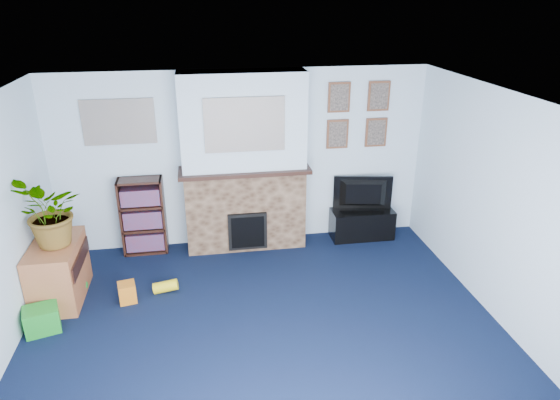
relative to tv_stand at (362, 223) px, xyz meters
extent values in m
cube|color=black|center=(-1.67, -2.03, -0.23)|extent=(5.00, 4.50, 0.01)
cube|color=white|center=(-1.67, -2.03, 2.17)|extent=(5.00, 4.50, 0.01)
cube|color=silver|center=(-1.67, 0.22, 0.97)|extent=(5.00, 0.04, 2.40)
cube|color=silver|center=(0.83, -2.03, 0.97)|extent=(0.04, 4.50, 2.40)
cube|color=brown|center=(-1.67, 0.02, 0.33)|extent=(1.60, 0.40, 1.10)
cube|color=brown|center=(-1.67, 0.02, 1.52)|extent=(1.60, 0.40, 1.30)
cube|color=brown|center=(-1.67, -0.01, 0.90)|extent=(1.72, 0.50, 0.05)
cube|color=brown|center=(-1.67, -0.19, 0.10)|extent=(0.52, 0.08, 0.52)
cube|color=brown|center=(-1.67, -0.23, 0.10)|extent=(0.44, 0.02, 0.44)
cube|color=gray|center=(-1.67, -0.19, 1.55)|extent=(1.00, 0.03, 0.68)
cube|color=gray|center=(-3.22, 0.21, 1.55)|extent=(0.90, 0.03, 0.58)
cube|color=brown|center=(-0.37, 0.20, 1.77)|extent=(0.30, 0.03, 0.40)
cube|color=brown|center=(0.18, 0.20, 1.77)|extent=(0.30, 0.03, 0.40)
cube|color=brown|center=(-0.37, 0.20, 1.27)|extent=(0.30, 0.03, 0.40)
cube|color=brown|center=(0.18, 0.20, 1.27)|extent=(0.30, 0.03, 0.40)
cube|color=black|center=(0.00, 0.00, 0.00)|extent=(0.89, 0.37, 0.42)
imported|color=black|center=(0.00, 0.02, 0.43)|extent=(0.84, 0.26, 0.48)
cube|color=black|center=(-3.04, 0.20, 0.30)|extent=(0.58, 0.02, 1.05)
cube|color=black|center=(-3.31, 0.07, 0.30)|extent=(0.03, 0.28, 1.05)
cube|color=black|center=(-2.76, 0.07, 0.30)|extent=(0.03, 0.28, 1.05)
cube|color=black|center=(-3.04, 0.07, -0.21)|extent=(0.56, 0.28, 0.03)
cube|color=black|center=(-3.04, 0.07, 0.12)|extent=(0.56, 0.28, 0.03)
cube|color=black|center=(-3.04, 0.07, 0.46)|extent=(0.56, 0.28, 0.03)
cube|color=black|center=(-3.04, 0.07, 0.81)|extent=(0.56, 0.28, 0.03)
cube|color=black|center=(-3.04, 0.06, -0.05)|extent=(0.50, 0.22, 0.24)
cube|color=black|center=(-3.04, 0.06, 0.28)|extent=(0.50, 0.22, 0.24)
cube|color=black|center=(-3.04, 0.06, 0.59)|extent=(0.50, 0.22, 0.22)
cube|color=#A05833|center=(-3.91, -0.93, 0.12)|extent=(0.50, 0.90, 0.70)
imported|color=#26661E|center=(-3.86, -0.98, 0.87)|extent=(0.71, 0.79, 0.79)
cube|color=gold|center=(-1.72, -0.03, 1.00)|extent=(0.10, 0.06, 0.14)
cylinder|color=#B2BFC6|center=(-1.44, -0.03, 1.01)|extent=(0.05, 0.05, 0.16)
sphere|color=gray|center=(-2.18, -0.03, 0.99)|extent=(0.13, 0.13, 0.13)
cylinder|color=orange|center=(-0.97, -0.03, 0.99)|extent=(0.06, 0.06, 0.12)
cube|color=#198C26|center=(-3.97, -1.54, -0.08)|extent=(0.40, 0.36, 0.27)
sphere|color=#198C26|center=(-3.72, -0.83, -0.14)|extent=(0.16, 0.16, 0.16)
cube|color=orange|center=(-3.15, -1.14, -0.12)|extent=(0.22, 0.22, 0.23)
cylinder|color=yellow|center=(-2.73, -1.00, -0.15)|extent=(0.30, 0.13, 0.17)
camera|label=1|loc=(-2.21, -6.20, 3.07)|focal=32.00mm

